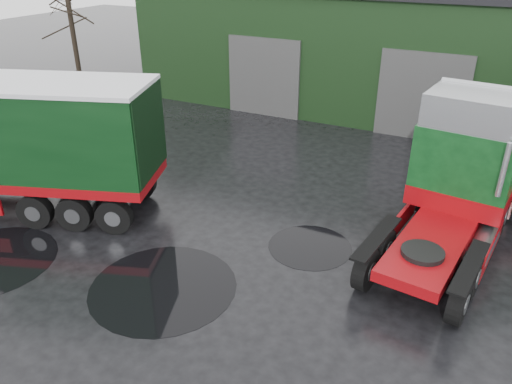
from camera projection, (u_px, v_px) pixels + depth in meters
ground at (234, 292)px, 13.22m from camera, size 100.00×100.00×0.00m
warehouse at (446, 48)px, 26.90m from camera, size 32.40×12.40×6.30m
hero_tractor at (449, 187)px, 13.68m from camera, size 3.96×7.65×4.55m
tree_left at (71, 23)px, 27.75m from camera, size 4.40×4.40×8.50m
puddle_0 at (163, 287)px, 13.40m from camera, size 3.96×3.96×0.01m
puddle_1 at (310, 247)px, 15.16m from camera, size 2.54×2.54×0.01m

